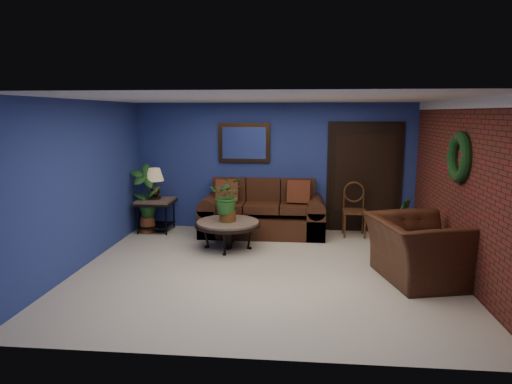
# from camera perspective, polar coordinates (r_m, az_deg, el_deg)

# --- Properties ---
(floor) EXTENTS (5.50, 5.50, 0.00)m
(floor) POSITION_cam_1_polar(r_m,az_deg,el_deg) (6.88, 1.09, -9.69)
(floor) COLOR beige
(floor) RESTS_ON ground
(wall_back) EXTENTS (5.50, 0.04, 2.50)m
(wall_back) POSITION_cam_1_polar(r_m,az_deg,el_deg) (9.04, 2.33, 3.17)
(wall_back) COLOR navy
(wall_back) RESTS_ON ground
(wall_left) EXTENTS (0.04, 5.00, 2.50)m
(wall_left) POSITION_cam_1_polar(r_m,az_deg,el_deg) (7.31, -20.91, 0.92)
(wall_left) COLOR navy
(wall_left) RESTS_ON ground
(wall_right_brick) EXTENTS (0.04, 5.00, 2.50)m
(wall_right_brick) POSITION_cam_1_polar(r_m,az_deg,el_deg) (6.93, 24.44, 0.23)
(wall_right_brick) COLOR maroon
(wall_right_brick) RESTS_ON ground
(ceiling) EXTENTS (5.50, 5.00, 0.02)m
(ceiling) POSITION_cam_1_polar(r_m,az_deg,el_deg) (6.49, 1.17, 11.60)
(ceiling) COLOR silver
(ceiling) RESTS_ON wall_back
(crown_molding) EXTENTS (0.03, 5.00, 0.14)m
(crown_molding) POSITION_cam_1_polar(r_m,az_deg,el_deg) (6.84, 24.91, 10.03)
(crown_molding) COLOR white
(crown_molding) RESTS_ON wall_right_brick
(wall_mirror) EXTENTS (1.02, 0.06, 0.77)m
(wall_mirror) POSITION_cam_1_polar(r_m,az_deg,el_deg) (9.01, -1.49, 6.15)
(wall_mirror) COLOR #412911
(wall_mirror) RESTS_ON wall_back
(closet_door) EXTENTS (1.44, 0.06, 2.18)m
(closet_door) POSITION_cam_1_polar(r_m,az_deg,el_deg) (9.11, 13.38, 1.69)
(closet_door) COLOR black
(closet_door) RESTS_ON wall_back
(wreath) EXTENTS (0.16, 0.72, 0.72)m
(wreath) POSITION_cam_1_polar(r_m,az_deg,el_deg) (6.90, 24.10, 3.99)
(wreath) COLOR black
(wreath) RESTS_ON wall_right_brick
(sofa) EXTENTS (2.34, 1.01, 1.05)m
(sofa) POSITION_cam_1_polar(r_m,az_deg,el_deg) (8.80, 0.87, -2.99)
(sofa) COLOR #401F12
(sofa) RESTS_ON ground
(coffee_table) EXTENTS (1.12, 1.12, 0.48)m
(coffee_table) POSITION_cam_1_polar(r_m,az_deg,el_deg) (7.81, -3.55, -4.08)
(coffee_table) COLOR #534D49
(coffee_table) RESTS_ON ground
(end_table) EXTENTS (0.70, 0.70, 0.64)m
(end_table) POSITION_cam_1_polar(r_m,az_deg,el_deg) (9.14, -12.42, -1.79)
(end_table) COLOR #534D49
(end_table) RESTS_ON ground
(table_lamp) EXTENTS (0.35, 0.35, 0.59)m
(table_lamp) POSITION_cam_1_polar(r_m,az_deg,el_deg) (9.05, -12.54, 1.49)
(table_lamp) COLOR #412911
(table_lamp) RESTS_ON end_table
(side_chair) EXTENTS (0.44, 0.44, 1.01)m
(side_chair) POSITION_cam_1_polar(r_m,az_deg,el_deg) (8.83, 12.17, -1.67)
(side_chair) COLOR #522D17
(side_chair) RESTS_ON ground
(armchair) EXTENTS (1.45, 1.58, 0.87)m
(armchair) POSITION_cam_1_polar(r_m,az_deg,el_deg) (6.75, 19.63, -6.79)
(armchair) COLOR #401F12
(armchair) RESTS_ON ground
(coffee_plant) EXTENTS (0.62, 0.55, 0.77)m
(coffee_plant) POSITION_cam_1_polar(r_m,az_deg,el_deg) (7.71, -3.59, -0.61)
(coffee_plant) COLOR brown
(coffee_plant) RESTS_ON coffee_table
(floor_plant) EXTENTS (0.42, 0.38, 0.79)m
(floor_plant) POSITION_cam_1_polar(r_m,az_deg,el_deg) (8.71, 17.69, -3.17)
(floor_plant) COLOR brown
(floor_plant) RESTS_ON ground
(tall_plant) EXTENTS (0.66, 0.53, 1.33)m
(tall_plant) POSITION_cam_1_polar(r_m,az_deg,el_deg) (9.05, -13.56, -0.54)
(tall_plant) COLOR brown
(tall_plant) RESTS_ON ground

